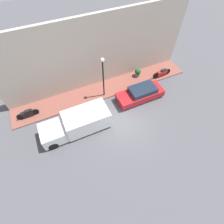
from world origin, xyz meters
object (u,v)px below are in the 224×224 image
Objects in this scene: delivery_van at (77,123)px; potted_plant at (138,72)px; streetlamp at (103,73)px; parked_car at (140,94)px; motorcycle_red at (162,73)px; motorcycle_black at (28,113)px.

potted_plant is (3.58, -7.52, -0.31)m from delivery_van.
parked_car is at bearing -120.02° from streetlamp.
delivery_van is at bearing 98.07° from parked_car.
streetlamp reaches higher than parked_car.
motorcycle_red is at bearing -75.44° from delivery_van.
potted_plant reaches higher than motorcycle_black.
streetlamp is at bearing 59.98° from parked_car.
delivery_van is 2.63× the size of motorcycle_red.
motorcycle_black is at bearing 49.71° from delivery_van.
motorcycle_red is at bearing -91.67° from motorcycle_black.
delivery_van is at bearing 127.19° from streetlamp.
motorcycle_red is (1.64, -3.46, -0.07)m from parked_car.
motorcycle_black is 0.90× the size of motorcycle_red.
motorcycle_red is at bearing -90.32° from streetlamp.
motorcycle_red reaches higher than motorcycle_black.
parked_car is at bearing 155.08° from potted_plant.
potted_plant is at bearing -64.52° from delivery_van.
delivery_van is 10.05m from motorcycle_red.
potted_plant is (1.06, 2.20, 0.05)m from motorcycle_red.
streetlamp is (0.04, 6.35, 2.25)m from motorcycle_red.
motorcycle_black is at bearing 93.52° from potted_plant.
streetlamp is at bearing -52.81° from delivery_van.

